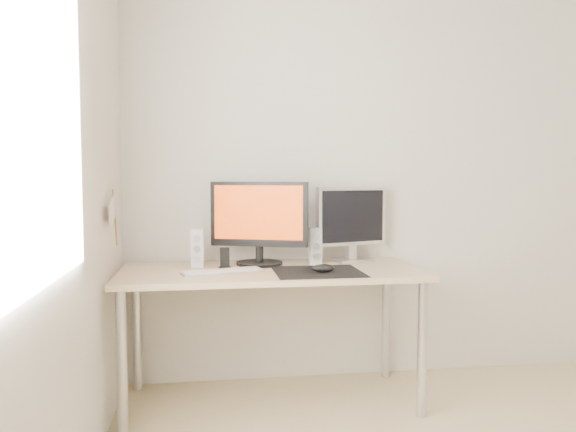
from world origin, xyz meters
TOP-DOWN VIEW (x-y plane):
  - wall_back at (0.00, 1.75)m, footprint 3.50×0.00m
  - wall_left at (-1.75, 0.00)m, footprint 0.00×3.50m
  - window_pane at (-1.74, 0.00)m, footprint 0.00×1.30m
  - mousepad at (-0.70, 1.25)m, footprint 0.45×0.40m
  - mouse at (-0.68, 1.22)m, footprint 0.12×0.07m
  - desk at (-0.93, 1.38)m, footprint 1.60×0.70m
  - main_monitor at (-0.98, 1.53)m, footprint 0.53×0.33m
  - second_monitor at (-0.43, 1.60)m, footprint 0.44×0.22m
  - speaker_left at (-1.32, 1.51)m, footprint 0.07×0.08m
  - speaker_right at (-0.66, 1.53)m, footprint 0.07×0.08m
  - keyboard at (-1.19, 1.30)m, footprint 0.44×0.22m
  - phone_dock at (-1.17, 1.42)m, footprint 0.07×0.06m
  - pennant at (-1.72, 1.24)m, footprint 0.01×0.23m

SIDE VIEW (x-z plane):
  - desk at x=-0.93m, z-range 0.29..1.02m
  - mousepad at x=-0.70m, z-range 0.73..0.73m
  - keyboard at x=-1.19m, z-range 0.73..0.75m
  - mouse at x=-0.68m, z-range 0.73..0.78m
  - phone_dock at x=-1.17m, z-range 0.71..0.82m
  - speaker_left at x=-1.32m, z-range 0.73..0.94m
  - speaker_right at x=-0.66m, z-range 0.73..0.94m
  - second_monitor at x=-0.43m, z-range 0.75..1.19m
  - main_monitor at x=-0.98m, z-range 0.75..1.22m
  - pennant at x=-1.72m, z-range 0.90..1.19m
  - wall_back at x=0.00m, z-range -0.50..3.00m
  - wall_left at x=-1.75m, z-range -0.50..3.00m
  - window_pane at x=-1.74m, z-range 0.85..2.15m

